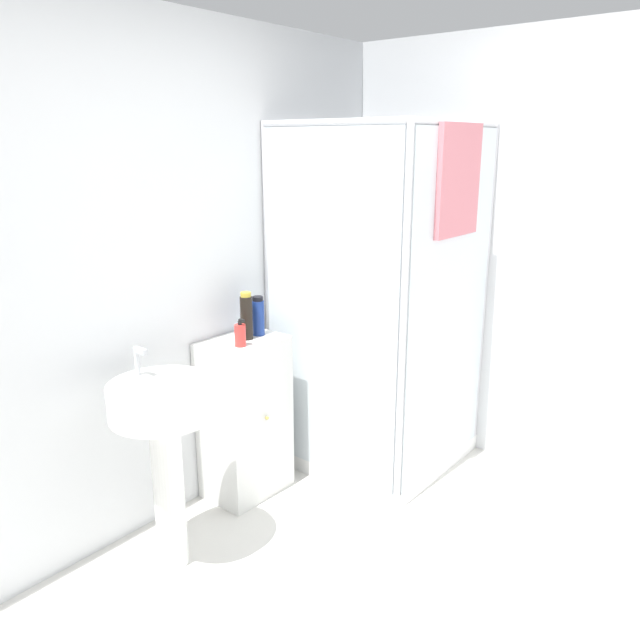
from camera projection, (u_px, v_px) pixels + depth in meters
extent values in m
cube|color=silver|center=(155.00, 281.00, 3.02)|extent=(6.40, 0.06, 2.50)
cube|color=silver|center=(623.00, 270.00, 3.26)|extent=(0.06, 6.40, 2.50)
cube|color=white|center=(374.00, 446.00, 3.94)|extent=(0.95, 0.95, 0.09)
cylinder|color=silver|center=(360.00, 277.00, 4.29)|extent=(0.04, 0.04, 2.01)
cylinder|color=silver|center=(268.00, 302.00, 3.61)|extent=(0.04, 0.04, 2.01)
cylinder|color=silver|center=(483.00, 296.00, 3.74)|extent=(0.04, 0.04, 2.01)
cylinder|color=silver|center=(403.00, 331.00, 3.06)|extent=(0.04, 0.04, 2.01)
cylinder|color=silver|center=(458.00, 123.00, 3.13)|extent=(0.91, 0.04, 0.04)
cylinder|color=silver|center=(318.00, 126.00, 3.68)|extent=(0.91, 0.04, 0.04)
cylinder|color=silver|center=(331.00, 122.00, 3.07)|extent=(0.04, 0.91, 0.04)
cylinder|color=silver|center=(424.00, 126.00, 3.75)|extent=(0.04, 0.91, 0.04)
cube|color=silver|center=(449.00, 307.00, 3.39)|extent=(0.87, 0.01, 1.88)
cube|color=silver|center=(329.00, 311.00, 3.32)|extent=(0.01, 0.87, 1.88)
cylinder|color=#B7BABF|center=(348.00, 307.00, 4.14)|extent=(0.02, 0.02, 1.51)
cylinder|color=#B7BABF|center=(356.00, 189.00, 3.89)|extent=(0.07, 0.07, 0.04)
cube|color=#D1757F|center=(459.00, 181.00, 3.17)|extent=(0.42, 0.03, 0.57)
cube|color=silver|center=(245.00, 417.00, 3.41)|extent=(0.45, 0.31, 0.89)
sphere|color=gold|center=(267.00, 418.00, 3.30)|extent=(0.02, 0.02, 0.02)
cylinder|color=white|center=(169.00, 491.00, 2.82)|extent=(0.14, 0.14, 0.75)
cylinder|color=white|center=(162.00, 400.00, 2.70)|extent=(0.46, 0.46, 0.15)
cylinder|color=#B7BABF|center=(137.00, 361.00, 2.76)|extent=(0.02, 0.02, 0.13)
cube|color=#B7BABF|center=(141.00, 351.00, 2.72)|extent=(0.02, 0.07, 0.02)
cylinder|color=red|center=(240.00, 335.00, 3.18)|extent=(0.06, 0.06, 0.11)
cylinder|color=black|center=(240.00, 323.00, 3.16)|extent=(0.02, 0.02, 0.02)
cube|color=black|center=(242.00, 320.00, 3.15)|extent=(0.01, 0.03, 0.01)
cylinder|color=black|center=(247.00, 318.00, 3.28)|extent=(0.06, 0.06, 0.23)
cylinder|color=gold|center=(246.00, 294.00, 3.24)|extent=(0.06, 0.06, 0.02)
cylinder|color=navy|center=(258.00, 318.00, 3.36)|extent=(0.07, 0.07, 0.19)
cylinder|color=black|center=(258.00, 299.00, 3.33)|extent=(0.06, 0.06, 0.02)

